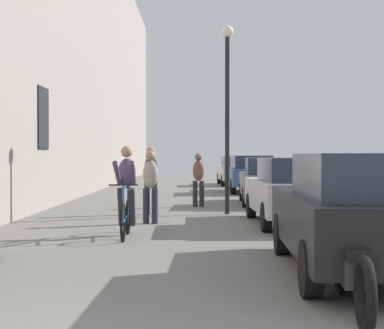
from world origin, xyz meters
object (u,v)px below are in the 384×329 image
object	(u,v)px
parked_car_nearest	(360,212)
parked_car_fourth	(250,173)
pedestrian_near	(150,183)
street_lamp	(227,94)
cyclist_on_bicycle	(126,194)
parked_car_second	(294,190)
pedestrian_far	(198,177)
pedestrian_mid	(151,176)
parked_car_third	(269,180)
parked_car_fifth	(236,170)
parked_motorcycle	(352,269)

from	to	relation	value
parked_car_nearest	parked_car_fourth	size ratio (longest dim) A/B	1.03
pedestrian_near	street_lamp	distance (m)	3.63
cyclist_on_bicycle	pedestrian_near	xyz separation A→B (m)	(0.29, 2.17, 0.11)
parked_car_nearest	parked_car_second	distance (m)	5.61
pedestrian_far	parked_car_fourth	world-z (taller)	pedestrian_far
pedestrian_mid	parked_car_third	size ratio (longest dim) A/B	0.42
pedestrian_mid	parked_car_fourth	size ratio (longest dim) A/B	0.41
pedestrian_near	parked_car_fourth	world-z (taller)	pedestrian_near
cyclist_on_bicycle	parked_car_fifth	xyz separation A→B (m)	(3.36, 19.63, -0.05)
parked_car_nearest	parked_car_fifth	xyz separation A→B (m)	(-0.06, 23.28, -0.05)
street_lamp	parked_car_fifth	distance (m)	15.44
parked_car_fourth	street_lamp	bearing A→B (deg)	-98.61
parked_car_second	parked_car_fourth	world-z (taller)	parked_car_fourth
pedestrian_near	pedestrian_mid	bearing A→B (deg)	93.94
parked_car_nearest	pedestrian_near	bearing A→B (deg)	118.22
parked_car_nearest	parked_car_third	size ratio (longest dim) A/B	1.07
parked_car_second	parked_car_fourth	xyz separation A→B (m)	(0.04, 11.66, 0.02)
cyclist_on_bicycle	street_lamp	distance (m)	5.41
pedestrian_near	parked_car_second	world-z (taller)	pedestrian_near
street_lamp	parked_car_fourth	bearing A→B (deg)	81.39
pedestrian_far	street_lamp	world-z (taller)	street_lamp
parked_car_nearest	parked_motorcycle	world-z (taller)	parked_car_nearest
parked_car_second	parked_car_fourth	size ratio (longest dim) A/B	0.98
parked_car_second	parked_car_nearest	bearing A→B (deg)	-90.60
cyclist_on_bicycle	parked_car_fourth	bearing A→B (deg)	75.51
parked_car_third	parked_car_fourth	bearing A→B (deg)	90.55
parked_motorcycle	parked_car_fifth	bearing A→B (deg)	88.89
pedestrian_near	parked_car_third	world-z (taller)	pedestrian_near
pedestrian_mid	pedestrian_far	bearing A→B (deg)	61.02
pedestrian_mid	street_lamp	xyz separation A→B (m)	(1.98, 0.04, 2.12)
pedestrian_mid	parked_car_nearest	bearing A→B (deg)	-67.81
pedestrian_mid	parked_car_fifth	size ratio (longest dim) A/B	0.42
pedestrian_mid	parked_car_third	world-z (taller)	pedestrian_mid
parked_car_third	parked_car_fifth	bearing A→B (deg)	91.03
pedestrian_mid	parked_car_fourth	xyz separation A→B (m)	(3.38, 9.23, -0.20)
pedestrian_near	parked_car_fourth	distance (m)	11.89
cyclist_on_bicycle	parked_car_second	bearing A→B (deg)	29.35
cyclist_on_bicycle	parked_car_nearest	distance (m)	5.00
pedestrian_near	parked_car_second	size ratio (longest dim) A/B	0.39
parked_car_second	parked_car_fourth	distance (m)	11.66
street_lamp	parked_car_fifth	xyz separation A→B (m)	(1.23, 15.21, -2.35)
pedestrian_near	parked_motorcycle	bearing A→B (deg)	-71.21
parked_car_second	parked_car_third	bearing A→B (deg)	88.96
pedestrian_near	parked_car_fourth	size ratio (longest dim) A/B	0.38
parked_car_second	pedestrian_near	bearing A→B (deg)	176.15
street_lamp	parked_car_fourth	world-z (taller)	street_lamp
pedestrian_mid	street_lamp	distance (m)	2.91
pedestrian_mid	parked_car_nearest	world-z (taller)	pedestrian_mid
parked_car_fourth	pedestrian_far	bearing A→B (deg)	-106.98
pedestrian_near	parked_car_nearest	xyz separation A→B (m)	(3.12, -5.82, -0.11)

